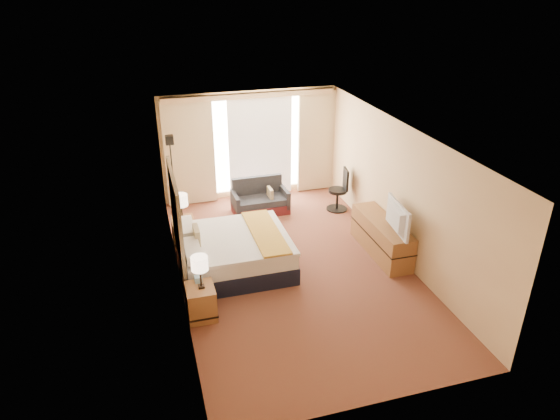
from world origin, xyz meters
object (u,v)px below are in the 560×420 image
object	(u,v)px
bed	(235,252)
television	(393,218)
lamp_right	(181,201)
nightstand_left	(201,302)
lamp_left	(200,264)
media_dresser	(381,237)
loveseat	(260,201)
floor_lamp	(171,160)
desk_chair	(340,192)
nightstand_right	(184,231)

from	to	relation	value
bed	television	xyz separation A→B (m)	(2.84, -0.66, 0.64)
lamp_right	nightstand_left	bearing A→B (deg)	-89.80
nightstand_left	lamp_left	size ratio (longest dim) A/B	0.98
media_dresser	loveseat	world-z (taller)	loveseat
media_dresser	lamp_left	bearing A→B (deg)	-163.98
floor_lamp	desk_chair	xyz separation A→B (m)	(3.70, -0.81, -0.88)
desk_chair	lamp_left	distance (m)	4.85
loveseat	floor_lamp	world-z (taller)	floor_lamp
media_dresser	desk_chair	distance (m)	2.09
television	loveseat	bearing A→B (deg)	37.97
nightstand_left	desk_chair	xyz separation A→B (m)	(3.67, 3.14, 0.17)
bed	desk_chair	world-z (taller)	desk_chair
nightstand_right	floor_lamp	xyz separation A→B (m)	(-0.03, 1.45, 1.05)
television	media_dresser	bearing A→B (deg)	-0.13
media_dresser	desk_chair	xyz separation A→B (m)	(-0.03, 2.09, 0.10)
loveseat	lamp_right	bearing A→B (deg)	-150.46
floor_lamp	lamp_right	xyz separation A→B (m)	(0.02, -1.51, -0.33)
desk_chair	lamp_right	size ratio (longest dim) A/B	1.75
media_dresser	lamp_right	size ratio (longest dim) A/B	3.14
floor_lamp	television	bearing A→B (deg)	-42.18
bed	loveseat	distance (m)	2.49
nightstand_right	lamp_left	world-z (taller)	lamp_left
media_dresser	lamp_left	size ratio (longest dim) A/B	3.20
nightstand_left	bed	size ratio (longest dim) A/B	0.28
nightstand_left	lamp_left	bearing A→B (deg)	-12.88
media_dresser	bed	distance (m)	2.90
floor_lamp	desk_chair	world-z (taller)	floor_lamp
bed	floor_lamp	bearing A→B (deg)	107.44
nightstand_right	television	bearing A→B (deg)	-27.31
nightstand_left	floor_lamp	xyz separation A→B (m)	(-0.03, 3.95, 1.05)
nightstand_right	bed	xyz separation A→B (m)	(0.81, -1.22, 0.08)
bed	nightstand_right	bearing A→B (deg)	123.52
loveseat	lamp_left	world-z (taller)	lamp_left
nightstand_right	loveseat	bearing A→B (deg)	29.20
bed	television	bearing A→B (deg)	-13.12
nightstand_right	lamp_right	bearing A→B (deg)	-97.45
media_dresser	floor_lamp	world-z (taller)	floor_lamp
television	lamp_left	bearing A→B (deg)	106.15
nightstand_left	desk_chair	distance (m)	4.84
loveseat	floor_lamp	distance (m)	2.20
bed	desk_chair	distance (m)	3.42
media_dresser	lamp_right	xyz separation A→B (m)	(-3.71, 1.39, 0.64)
nightstand_right	bed	distance (m)	1.47
nightstand_left	loveseat	distance (m)	4.00
bed	lamp_left	size ratio (longest dim) A/B	3.50
media_dresser	lamp_left	distance (m)	3.88
loveseat	television	world-z (taller)	television
media_dresser	nightstand_right	bearing A→B (deg)	158.60
nightstand_left	lamp_left	xyz separation A→B (m)	(0.02, -0.01, 0.71)
loveseat	lamp_right	size ratio (longest dim) A/B	2.23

